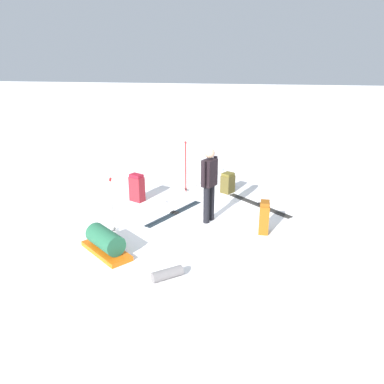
% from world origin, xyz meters
% --- Properties ---
extents(ground_plane, '(80.00, 80.00, 0.00)m').
position_xyz_m(ground_plane, '(0.00, 0.00, 0.00)').
color(ground_plane, white).
extents(skier_standing, '(0.52, 0.35, 1.70)m').
position_xyz_m(skier_standing, '(-0.05, 0.38, 0.95)').
color(skier_standing, black).
rests_on(skier_standing, ground_plane).
extents(ski_pair_near, '(1.76, 1.05, 0.05)m').
position_xyz_m(ski_pair_near, '(-0.34, -0.48, 0.01)').
color(ski_pair_near, '#1A242C').
rests_on(ski_pair_near, ground_plane).
extents(ski_pair_far, '(1.48, 1.56, 0.05)m').
position_xyz_m(ski_pair_far, '(-1.17, 1.52, 0.01)').
color(ski_pair_far, '#262522').
rests_on(ski_pair_far, ground_plane).
extents(backpack_large_dark, '(0.31, 0.21, 0.71)m').
position_xyz_m(backpack_large_dark, '(0.37, 1.60, 0.35)').
color(backpack_large_dark, '#8A4E12').
rests_on(backpack_large_dark, ground_plane).
extents(backpack_bright, '(0.37, 0.43, 0.72)m').
position_xyz_m(backpack_bright, '(-1.04, -1.59, 0.35)').
color(backpack_bright, maroon).
rests_on(backpack_bright, ground_plane).
extents(backpack_small_spare, '(0.42, 0.41, 0.56)m').
position_xyz_m(backpack_small_spare, '(-2.03, 0.68, 0.27)').
color(backpack_small_spare, '#50461F').
rests_on(backpack_small_spare, ground_plane).
extents(ski_poles_planted_near, '(0.16, 0.10, 1.39)m').
position_xyz_m(ski_poles_planted_near, '(-1.96, -0.47, 0.77)').
color(ski_poles_planted_near, maroon).
rests_on(ski_poles_planted_near, ground_plane).
extents(ski_poles_planted_far, '(0.16, 0.10, 1.21)m').
position_xyz_m(ski_poles_planted_far, '(0.82, -1.57, 0.67)').
color(ski_poles_planted_far, beige).
rests_on(ski_poles_planted_far, ground_plane).
extents(gear_sled, '(1.12, 1.21, 0.49)m').
position_xyz_m(gear_sled, '(1.73, -1.40, 0.22)').
color(gear_sled, orange).
rests_on(gear_sled, ground_plane).
extents(sleeping_mat_rolled, '(0.48, 0.55, 0.18)m').
position_xyz_m(sleeping_mat_rolled, '(2.43, -0.05, 0.09)').
color(sleeping_mat_rolled, slate).
rests_on(sleeping_mat_rolled, ground_plane).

